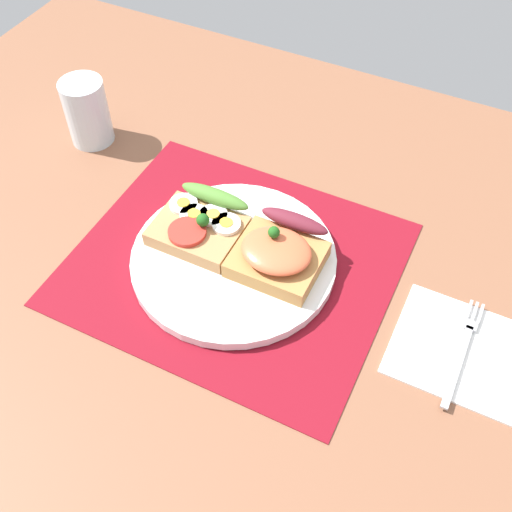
{
  "coord_description": "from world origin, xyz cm",
  "views": [
    {
      "loc": [
        23.16,
        -41.04,
        58.31
      ],
      "look_at": [
        3.0,
        0.0,
        3.09
      ],
      "focal_mm": 43.29,
      "sensor_mm": 36.0,
      "label": 1
    }
  ],
  "objects_px": {
    "plate": "(234,259)",
    "napkin": "(462,352)",
    "sandwich_egg_tomato": "(201,224)",
    "drinking_glass": "(87,112)",
    "fork": "(463,348)",
    "sandwich_salmon": "(279,252)"
  },
  "relations": [
    {
      "from": "napkin",
      "to": "drinking_glass",
      "type": "distance_m",
      "value": 0.59
    },
    {
      "from": "plate",
      "to": "drinking_glass",
      "type": "distance_m",
      "value": 0.32
    },
    {
      "from": "plate",
      "to": "sandwich_egg_tomato",
      "type": "relative_size",
      "value": 2.35
    },
    {
      "from": "sandwich_egg_tomato",
      "to": "fork",
      "type": "xyz_separation_m",
      "value": [
        0.33,
        -0.02,
        -0.02
      ]
    },
    {
      "from": "sandwich_egg_tomato",
      "to": "napkin",
      "type": "relative_size",
      "value": 0.71
    },
    {
      "from": "plate",
      "to": "drinking_glass",
      "type": "relative_size",
      "value": 2.6
    },
    {
      "from": "plate",
      "to": "napkin",
      "type": "height_order",
      "value": "plate"
    },
    {
      "from": "sandwich_salmon",
      "to": "fork",
      "type": "relative_size",
      "value": 0.71
    },
    {
      "from": "napkin",
      "to": "drinking_glass",
      "type": "xyz_separation_m",
      "value": [
        -0.57,
        0.12,
        0.04
      ]
    },
    {
      "from": "plate",
      "to": "drinking_glass",
      "type": "bearing_deg",
      "value": 157.9
    },
    {
      "from": "napkin",
      "to": "sandwich_egg_tomato",
      "type": "bearing_deg",
      "value": 176.91
    },
    {
      "from": "plate",
      "to": "napkin",
      "type": "relative_size",
      "value": 1.66
    },
    {
      "from": "napkin",
      "to": "fork",
      "type": "distance_m",
      "value": 0.0
    },
    {
      "from": "napkin",
      "to": "fork",
      "type": "height_order",
      "value": "fork"
    },
    {
      "from": "drinking_glass",
      "to": "napkin",
      "type": "bearing_deg",
      "value": -11.92
    },
    {
      "from": "fork",
      "to": "napkin",
      "type": "bearing_deg",
      "value": -74.05
    },
    {
      "from": "sandwich_salmon",
      "to": "napkin",
      "type": "distance_m",
      "value": 0.23
    },
    {
      "from": "sandwich_egg_tomato",
      "to": "drinking_glass",
      "type": "distance_m",
      "value": 0.26
    },
    {
      "from": "sandwich_salmon",
      "to": "drinking_glass",
      "type": "bearing_deg",
      "value": 162.93
    },
    {
      "from": "plate",
      "to": "fork",
      "type": "distance_m",
      "value": 0.28
    },
    {
      "from": "fork",
      "to": "drinking_glass",
      "type": "distance_m",
      "value": 0.58
    },
    {
      "from": "sandwich_egg_tomato",
      "to": "fork",
      "type": "height_order",
      "value": "sandwich_egg_tomato"
    }
  ]
}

